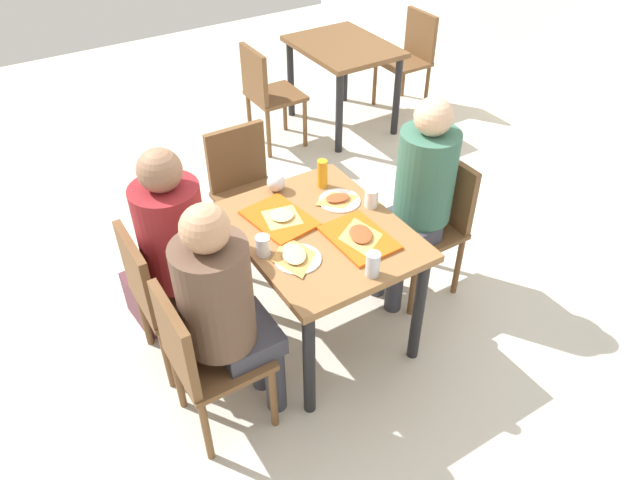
% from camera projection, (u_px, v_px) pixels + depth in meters
% --- Properties ---
extents(ground_plane, '(10.00, 10.00, 0.02)m').
position_uv_depth(ground_plane, '(320.00, 330.00, 3.43)').
color(ground_plane, beige).
extents(main_table, '(0.97, 0.78, 0.73)m').
position_uv_depth(main_table, '(320.00, 246.00, 3.04)').
color(main_table, olive).
rests_on(main_table, ground_plane).
extents(chair_near_left, '(0.40, 0.40, 0.85)m').
position_uv_depth(chair_near_left, '(162.00, 290.00, 2.96)').
color(chair_near_left, brown).
rests_on(chair_near_left, ground_plane).
extents(chair_near_right, '(0.40, 0.40, 0.85)m').
position_uv_depth(chair_near_right, '(201.00, 355.00, 2.63)').
color(chair_near_right, brown).
rests_on(chair_near_right, ground_plane).
extents(chair_far_side, '(0.40, 0.40, 0.85)m').
position_uv_depth(chair_far_side, '(434.00, 217.00, 3.43)').
color(chair_far_side, brown).
rests_on(chair_far_side, ground_plane).
extents(chair_left_end, '(0.40, 0.40, 0.85)m').
position_uv_depth(chair_left_end, '(245.00, 185.00, 3.69)').
color(chair_left_end, brown).
rests_on(chair_left_end, ground_plane).
extents(person_in_red, '(0.32, 0.42, 1.26)m').
position_uv_depth(person_in_red, '(181.00, 242.00, 2.86)').
color(person_in_red, '#383842').
rests_on(person_in_red, ground_plane).
extents(person_in_brown_jacket, '(0.32, 0.42, 1.26)m').
position_uv_depth(person_in_brown_jacket, '(224.00, 303.00, 2.54)').
color(person_in_brown_jacket, '#383842').
rests_on(person_in_brown_jacket, ground_plane).
extents(person_far_side, '(0.32, 0.42, 1.26)m').
position_uv_depth(person_far_side, '(419.00, 188.00, 3.22)').
color(person_far_side, '#383842').
rests_on(person_far_side, ground_plane).
extents(tray_red_near, '(0.39, 0.31, 0.02)m').
position_uv_depth(tray_red_near, '(279.00, 219.00, 3.02)').
color(tray_red_near, '#D85914').
rests_on(tray_red_near, main_table).
extents(tray_red_far, '(0.37, 0.27, 0.02)m').
position_uv_depth(tray_red_far, '(359.00, 238.00, 2.90)').
color(tray_red_far, '#D85914').
rests_on(tray_red_far, main_table).
extents(paper_plate_center, '(0.22, 0.22, 0.01)m').
position_uv_depth(paper_plate_center, '(340.00, 201.00, 3.15)').
color(paper_plate_center, white).
rests_on(paper_plate_center, main_table).
extents(paper_plate_near_edge, '(0.22, 0.22, 0.01)m').
position_uv_depth(paper_plate_near_edge, '(298.00, 259.00, 2.78)').
color(paper_plate_near_edge, white).
rests_on(paper_plate_near_edge, main_table).
extents(pizza_slice_a, '(0.24, 0.24, 0.02)m').
position_uv_depth(pizza_slice_a, '(282.00, 216.00, 3.01)').
color(pizza_slice_a, '#DBAD60').
rests_on(pizza_slice_a, tray_red_near).
extents(pizza_slice_b, '(0.26, 0.23, 0.02)m').
position_uv_depth(pizza_slice_b, '(361.00, 235.00, 2.89)').
color(pizza_slice_b, tan).
rests_on(pizza_slice_b, tray_red_far).
extents(pizza_slice_c, '(0.16, 0.20, 0.02)m').
position_uv_depth(pizza_slice_c, '(338.00, 199.00, 3.14)').
color(pizza_slice_c, '#C68C47').
rests_on(pizza_slice_c, paper_plate_center).
extents(pizza_slice_d, '(0.26, 0.21, 0.02)m').
position_uv_depth(pizza_slice_d, '(294.00, 255.00, 2.79)').
color(pizza_slice_d, '#C68C47').
rests_on(pizza_slice_d, paper_plate_near_edge).
extents(plastic_cup_a, '(0.07, 0.07, 0.10)m').
position_uv_depth(plastic_cup_a, '(371.00, 198.00, 3.09)').
color(plastic_cup_a, white).
rests_on(plastic_cup_a, main_table).
extents(plastic_cup_b, '(0.07, 0.07, 0.10)m').
position_uv_depth(plastic_cup_b, '(263.00, 246.00, 2.79)').
color(plastic_cup_b, white).
rests_on(plastic_cup_b, main_table).
extents(soda_can, '(0.07, 0.07, 0.12)m').
position_uv_depth(soda_can, '(373.00, 264.00, 2.67)').
color(soda_can, '#B7BCC6').
rests_on(soda_can, main_table).
extents(condiment_bottle, '(0.06, 0.06, 0.16)m').
position_uv_depth(condiment_bottle, '(322.00, 174.00, 3.22)').
color(condiment_bottle, orange).
rests_on(condiment_bottle, main_table).
extents(foil_bundle, '(0.10, 0.10, 0.10)m').
position_uv_depth(foil_bundle, '(276.00, 183.00, 3.21)').
color(foil_bundle, silver).
rests_on(foil_bundle, main_table).
extents(handbag, '(0.33, 0.19, 0.28)m').
position_uv_depth(handbag, '(148.00, 301.00, 3.40)').
color(handbag, '#592D38').
rests_on(handbag, ground_plane).
extents(background_table, '(0.90, 0.70, 0.73)m').
position_uv_depth(background_table, '(343.00, 58.00, 4.99)').
color(background_table, brown).
rests_on(background_table, ground_plane).
extents(background_chair_near, '(0.40, 0.40, 0.85)m').
position_uv_depth(background_chair_near, '(266.00, 91.00, 4.76)').
color(background_chair_near, brown).
rests_on(background_chair_near, ground_plane).
extents(background_chair_far, '(0.40, 0.40, 0.85)m').
position_uv_depth(background_chair_far, '(411.00, 53.00, 5.36)').
color(background_chair_far, brown).
rests_on(background_chair_far, ground_plane).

